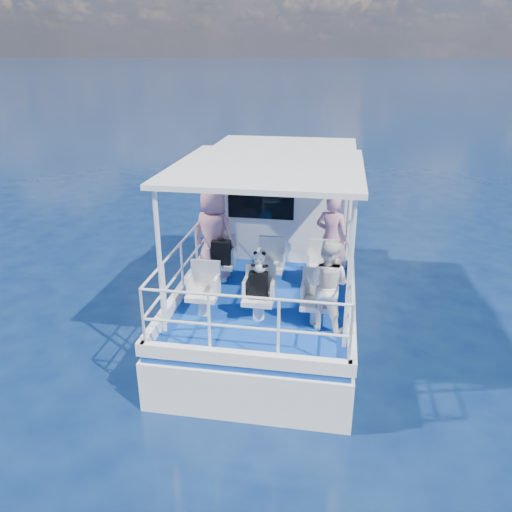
% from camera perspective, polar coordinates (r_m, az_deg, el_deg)
% --- Properties ---
extents(ground, '(2000.00, 2000.00, 0.00)m').
position_cam_1_polar(ground, '(9.39, 1.39, -8.71)').
color(ground, '#08183E').
rests_on(ground, ground).
extents(hull, '(3.00, 7.00, 1.60)m').
position_cam_1_polar(hull, '(10.26, 2.20, -5.90)').
color(hull, white).
rests_on(hull, ground).
extents(deck, '(2.90, 6.90, 0.10)m').
position_cam_1_polar(deck, '(9.89, 2.27, -1.54)').
color(deck, navy).
rests_on(deck, hull).
extents(cabin, '(2.85, 2.00, 2.20)m').
position_cam_1_polar(cabin, '(10.73, 3.27, 6.85)').
color(cabin, white).
rests_on(cabin, deck).
extents(canopy, '(3.00, 3.20, 0.08)m').
position_cam_1_polar(canopy, '(8.05, 1.38, 10.12)').
color(canopy, white).
rests_on(canopy, cabin).
extents(canopy_posts, '(2.77, 2.97, 2.20)m').
position_cam_1_polar(canopy_posts, '(8.32, 1.26, 2.34)').
color(canopy_posts, white).
rests_on(canopy_posts, deck).
extents(railings, '(2.84, 3.59, 1.00)m').
position_cam_1_polar(railings, '(8.24, 0.90, -2.34)').
color(railings, white).
rests_on(railings, deck).
extents(seat_port_fwd, '(0.48, 0.46, 0.38)m').
position_cam_1_polar(seat_port_fwd, '(9.22, -3.91, -1.75)').
color(seat_port_fwd, silver).
rests_on(seat_port_fwd, deck).
extents(seat_center_fwd, '(0.48, 0.46, 0.38)m').
position_cam_1_polar(seat_center_fwd, '(9.07, 1.63, -2.14)').
color(seat_center_fwd, silver).
rests_on(seat_center_fwd, deck).
extents(seat_stbd_fwd, '(0.48, 0.46, 0.38)m').
position_cam_1_polar(seat_stbd_fwd, '(9.00, 7.32, -2.51)').
color(seat_stbd_fwd, silver).
rests_on(seat_stbd_fwd, deck).
extents(seat_port_aft, '(0.48, 0.46, 0.38)m').
position_cam_1_polar(seat_port_aft, '(8.09, -6.03, -5.41)').
color(seat_port_aft, silver).
rests_on(seat_port_aft, deck).
extents(seat_center_aft, '(0.48, 0.46, 0.38)m').
position_cam_1_polar(seat_center_aft, '(7.91, 0.30, -5.94)').
color(seat_center_aft, silver).
rests_on(seat_center_aft, deck).
extents(seat_stbd_aft, '(0.48, 0.46, 0.38)m').
position_cam_1_polar(seat_stbd_aft, '(7.84, 6.85, -6.41)').
color(seat_stbd_aft, silver).
rests_on(seat_stbd_aft, deck).
extents(passenger_port_fwd, '(0.76, 0.64, 1.73)m').
position_cam_1_polar(passenger_port_fwd, '(9.13, -4.87, 2.52)').
color(passenger_port_fwd, '#C98290').
rests_on(passenger_port_fwd, deck).
extents(passenger_stbd_fwd, '(0.67, 0.52, 1.62)m').
position_cam_1_polar(passenger_stbd_fwd, '(9.17, 8.60, 2.06)').
color(passenger_stbd_fwd, '#CC849F').
rests_on(passenger_stbd_fwd, deck).
extents(passenger_stbd_aft, '(0.83, 0.74, 1.43)m').
position_cam_1_polar(passenger_stbd_aft, '(7.51, 8.11, -3.29)').
color(passenger_stbd_aft, white).
rests_on(passenger_stbd_aft, deck).
extents(backpack_port, '(0.33, 0.19, 0.44)m').
position_cam_1_polar(backpack_port, '(8.99, -3.99, 0.42)').
color(backpack_port, black).
rests_on(backpack_port, seat_port_fwd).
extents(backpack_center, '(0.29, 0.16, 0.43)m').
position_cam_1_polar(backpack_center, '(7.71, 0.26, -3.37)').
color(backpack_center, black).
rests_on(backpack_center, seat_center_aft).
extents(compact_camera, '(0.09, 0.06, 0.06)m').
position_cam_1_polar(compact_camera, '(8.91, -4.06, 1.90)').
color(compact_camera, black).
rests_on(compact_camera, backpack_port).
extents(panda, '(0.22, 0.18, 0.34)m').
position_cam_1_polar(panda, '(7.57, 0.40, -0.69)').
color(panda, white).
rests_on(panda, backpack_center).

